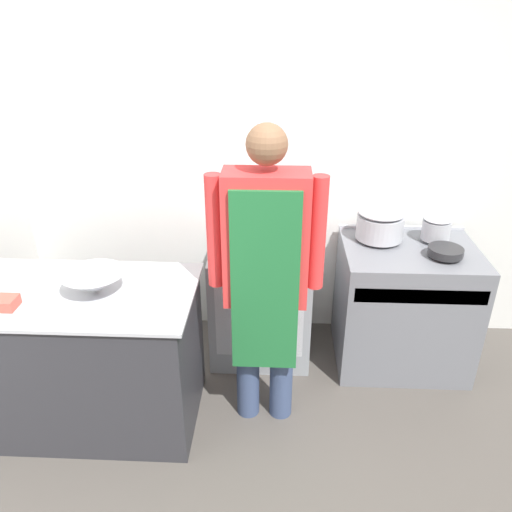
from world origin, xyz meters
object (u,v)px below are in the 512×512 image
(mixing_bowl, at_px, (94,283))
(plastic_tub, at_px, (6,303))
(stove, at_px, (403,305))
(sauce_pot, at_px, (436,228))
(person_cook, at_px, (266,268))
(stock_pot, at_px, (380,223))
(fridge_unit, at_px, (261,300))
(saute_pan, at_px, (446,251))

(mixing_bowl, relative_size, plastic_tub, 3.08)
(plastic_tub, bearing_deg, stove, 20.12)
(plastic_tub, relative_size, sauce_pot, 0.60)
(person_cook, bearing_deg, mixing_bowl, -176.73)
(person_cook, bearing_deg, plastic_tub, -170.22)
(stock_pot, bearing_deg, stove, -31.77)
(mixing_bowl, bearing_deg, fridge_unit, 38.97)
(stove, distance_m, fridge_unit, 1.00)
(stock_pot, height_order, sauce_pot, stock_pot)
(fridge_unit, height_order, plastic_tub, plastic_tub)
(plastic_tub, bearing_deg, saute_pan, 16.25)
(stock_pot, xyz_separation_m, saute_pan, (0.38, -0.25, -0.08))
(saute_pan, bearing_deg, plastic_tub, -163.75)
(stock_pot, bearing_deg, person_cook, -135.61)
(fridge_unit, height_order, mixing_bowl, mixing_bowl)
(fridge_unit, relative_size, person_cook, 0.46)
(stock_pot, distance_m, sauce_pot, 0.38)
(person_cook, relative_size, plastic_tub, 16.03)
(fridge_unit, xyz_separation_m, stock_pot, (0.80, 0.06, 0.59))
(person_cook, bearing_deg, saute_pan, 23.49)
(person_cook, height_order, stock_pot, person_cook)
(mixing_bowl, bearing_deg, person_cook, 3.27)
(sauce_pot, bearing_deg, stock_pot, -180.00)
(mixing_bowl, bearing_deg, stock_pot, 24.98)
(mixing_bowl, distance_m, stock_pot, 1.87)
(stove, relative_size, mixing_bowl, 2.59)
(stove, xyz_separation_m, sauce_pot, (0.18, 0.12, 0.54))
(mixing_bowl, bearing_deg, stove, 19.37)
(stock_pot, bearing_deg, sauce_pot, 0.00)
(fridge_unit, bearing_deg, person_cook, -85.99)
(plastic_tub, bearing_deg, fridge_unit, 34.62)
(person_cook, bearing_deg, stove, 32.75)
(plastic_tub, bearing_deg, stock_pot, 24.69)
(saute_pan, bearing_deg, person_cook, -156.51)
(fridge_unit, height_order, stock_pot, stock_pot)
(stove, bearing_deg, sauce_pot, 34.86)
(plastic_tub, height_order, stock_pot, stock_pot)
(mixing_bowl, relative_size, saute_pan, 1.59)
(saute_pan, bearing_deg, mixing_bowl, -165.28)
(mixing_bowl, height_order, stock_pot, stock_pot)
(fridge_unit, height_order, saute_pan, saute_pan)
(mixing_bowl, xyz_separation_m, stock_pot, (1.70, 0.79, 0.06))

